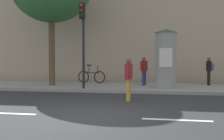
% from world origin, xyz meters
% --- Properties ---
extents(ground_plane, '(80.00, 80.00, 0.00)m').
position_xyz_m(ground_plane, '(0.00, 0.00, 0.00)').
color(ground_plane, '#2B2B2D').
extents(sidewalk_curb, '(36.00, 4.00, 0.15)m').
position_xyz_m(sidewalk_curb, '(0.00, 7.00, 0.07)').
color(sidewalk_curb, gray).
rests_on(sidewalk_curb, ground_plane).
extents(lane_markings, '(25.80, 0.16, 0.01)m').
position_xyz_m(lane_markings, '(-0.00, 0.00, 0.00)').
color(lane_markings, silver).
rests_on(lane_markings, ground_plane).
extents(building_backdrop, '(36.00, 5.00, 9.06)m').
position_xyz_m(building_backdrop, '(0.00, 12.00, 4.53)').
color(building_backdrop, tan).
rests_on(building_backdrop, ground_plane).
extents(traffic_light, '(0.24, 0.45, 4.06)m').
position_xyz_m(traffic_light, '(-1.64, 5.24, 2.90)').
color(traffic_light, black).
rests_on(traffic_light, sidewalk_curb).
extents(poster_column, '(1.10, 1.10, 2.90)m').
position_xyz_m(poster_column, '(2.26, 6.23, 1.62)').
color(poster_column, gray).
rests_on(poster_column, sidewalk_curb).
extents(pedestrian_with_backpack, '(0.26, 0.63, 1.63)m').
position_xyz_m(pedestrian_with_backpack, '(0.82, 2.93, 0.96)').
color(pedestrian_with_backpack, '#B78C33').
rests_on(pedestrian_with_backpack, ground_plane).
extents(pedestrian_in_light_jacket, '(0.40, 0.62, 1.51)m').
position_xyz_m(pedestrian_in_light_jacket, '(4.63, 8.07, 1.05)').
color(pedestrian_in_light_jacket, black).
rests_on(pedestrian_in_light_jacket, sidewalk_curb).
extents(pedestrian_tallest, '(0.37, 0.58, 1.54)m').
position_xyz_m(pedestrian_tallest, '(1.15, 7.36, 1.04)').
color(pedestrian_tallest, navy).
rests_on(pedestrian_tallest, sidewalk_curb).
extents(bicycle_leaning, '(1.74, 0.43, 1.09)m').
position_xyz_m(bicycle_leaning, '(-2.00, 8.28, 0.54)').
color(bicycle_leaning, black).
rests_on(bicycle_leaning, sidewalk_curb).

